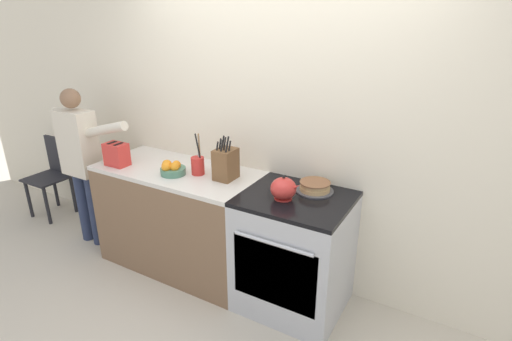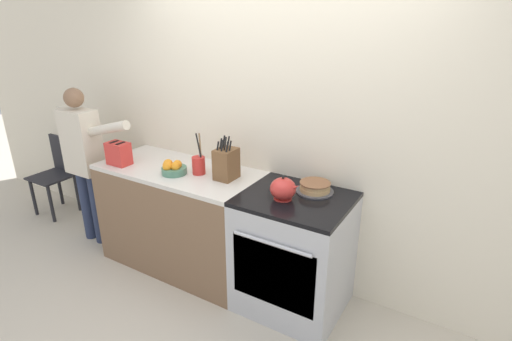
# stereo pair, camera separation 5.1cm
# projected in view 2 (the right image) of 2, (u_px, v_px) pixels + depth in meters

# --- Properties ---
(ground_plane) EXTENTS (16.00, 16.00, 0.00)m
(ground_plane) POSITION_uv_depth(u_px,v_px,m) (231.00, 311.00, 3.02)
(ground_plane) COLOR beige
(wall_back) EXTENTS (8.00, 0.04, 2.60)m
(wall_back) POSITION_uv_depth(u_px,v_px,m) (276.00, 125.00, 3.08)
(wall_back) COLOR silver
(wall_back) RESTS_ON ground_plane
(counter_cabinet) EXTENTS (1.40, 0.65, 0.91)m
(counter_cabinet) POSITION_uv_depth(u_px,v_px,m) (182.00, 217.00, 3.46)
(counter_cabinet) COLOR brown
(counter_cabinet) RESTS_ON ground_plane
(stove_range) EXTENTS (0.76, 0.68, 0.91)m
(stove_range) POSITION_uv_depth(u_px,v_px,m) (293.00, 253.00, 2.94)
(stove_range) COLOR #B7BABF
(stove_range) RESTS_ON ground_plane
(layer_cake) EXTENTS (0.27, 0.27, 0.07)m
(layer_cake) POSITION_uv_depth(u_px,v_px,m) (315.00, 187.00, 2.85)
(layer_cake) COLOR #4C4C51
(layer_cake) RESTS_ON stove_range
(tea_kettle) EXTENTS (0.22, 0.18, 0.18)m
(tea_kettle) POSITION_uv_depth(u_px,v_px,m) (283.00, 189.00, 2.73)
(tea_kettle) COLOR red
(tea_kettle) RESTS_ON stove_range
(knife_block) EXTENTS (0.14, 0.18, 0.34)m
(knife_block) POSITION_uv_depth(u_px,v_px,m) (226.00, 164.00, 3.05)
(knife_block) COLOR brown
(knife_block) RESTS_ON counter_cabinet
(utensil_crock) EXTENTS (0.10, 0.10, 0.34)m
(utensil_crock) POSITION_uv_depth(u_px,v_px,m) (199.00, 164.00, 3.16)
(utensil_crock) COLOR red
(utensil_crock) RESTS_ON counter_cabinet
(fruit_bowl) EXTENTS (0.20, 0.20, 0.11)m
(fruit_bowl) POSITION_uv_depth(u_px,v_px,m) (173.00, 168.00, 3.17)
(fruit_bowl) COLOR #4C7F66
(fruit_bowl) RESTS_ON counter_cabinet
(toaster) EXTENTS (0.21, 0.13, 0.19)m
(toaster) POSITION_uv_depth(u_px,v_px,m) (119.00, 153.00, 3.35)
(toaster) COLOR red
(toaster) RESTS_ON counter_cabinet
(person_baker) EXTENTS (0.89, 0.20, 1.50)m
(person_baker) POSITION_uv_depth(u_px,v_px,m) (84.00, 155.00, 3.67)
(person_baker) COLOR #283351
(person_baker) RESTS_ON ground_plane
(dining_chair) EXTENTS (0.40, 0.40, 0.85)m
(dining_chair) POSITION_uv_depth(u_px,v_px,m) (58.00, 170.00, 4.42)
(dining_chair) COLOR #232328
(dining_chair) RESTS_ON ground_plane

